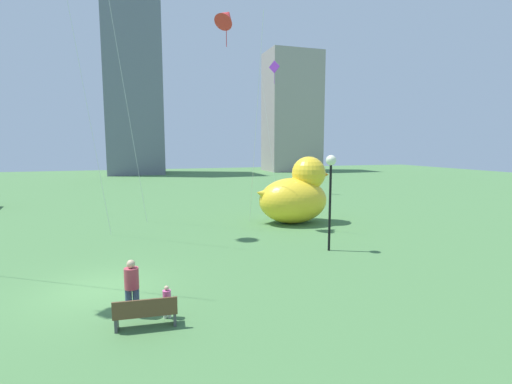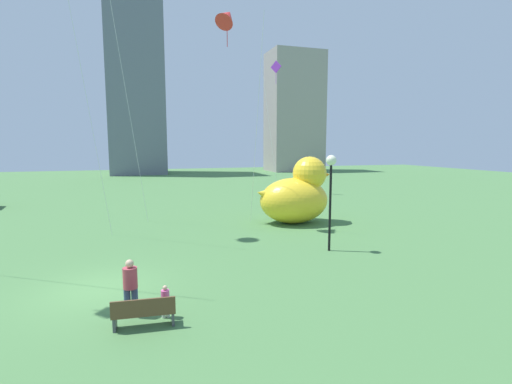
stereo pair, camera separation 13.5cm
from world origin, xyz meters
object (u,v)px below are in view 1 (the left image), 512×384
park_bench (146,312)px  person_child (167,300)px  lamppost (331,176)px  kite_red (226,17)px  kite_purple (274,73)px  giant_inflatable_duck (296,195)px  person_adult (132,285)px

park_bench → person_child: size_ratio=1.78×
lamppost → kite_red: 11.62m
lamppost → kite_purple: kite_purple is taller
person_child → giant_inflatable_duck: bearing=51.0°
giant_inflatable_duck → kite_purple: bearing=74.8°
park_bench → person_child: 0.80m
kite_red → kite_purple: (8.62, 14.78, -0.10)m
person_child → kite_red: size_ratio=0.07×
giant_inflatable_duck → lamppost: bearing=-100.1°
kite_purple → park_bench: bearing=-117.6°
park_bench → person_child: person_child is taller
park_bench → kite_purple: kite_purple is taller
person_adult → lamppost: bearing=25.9°
kite_red → kite_purple: bearing=59.7°
giant_inflatable_duck → lamppost: (-1.18, -6.65, 1.79)m
giant_inflatable_duck → lamppost: lamppost is taller
giant_inflatable_duck → kite_red: bearing=-179.0°
person_adult → person_child: bearing=-26.4°
giant_inflatable_duck → park_bench: bearing=-129.6°
person_adult → giant_inflatable_duck: giant_inflatable_duck is taller
kite_red → kite_purple: size_ratio=0.97×
person_child → lamppost: (8.20, 4.95, 3.12)m
person_adult → kite_purple: 31.71m
person_child → kite_red: 17.34m
person_adult → giant_inflatable_duck: 15.23m
park_bench → person_adult: (-0.35, 0.97, 0.48)m
lamppost → kite_purple: bearing=76.4°
giant_inflatable_duck → kite_purple: size_ratio=0.39×
person_child → kite_red: (4.75, 11.52, 12.06)m
park_bench → lamppost: (8.83, 5.44, 3.19)m
person_adult → lamppost: lamppost is taller
person_child → kite_purple: size_ratio=0.07×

